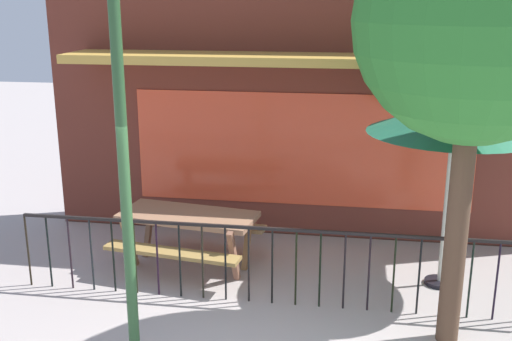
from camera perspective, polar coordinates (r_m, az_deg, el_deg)
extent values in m
cube|color=#3F261E|center=(9.75, 4.23, -5.43)|extent=(7.71, 0.54, 0.01)
cube|color=brown|center=(9.14, 4.55, 9.35)|extent=(7.71, 0.50, 5.01)
cube|color=#E54C2D|center=(9.09, 4.26, 1.92)|extent=(5.01, 0.02, 1.70)
cube|color=gold|center=(8.40, 4.18, 10.30)|extent=(6.55, 0.96, 0.12)
cube|color=black|center=(7.09, 2.68, -5.54)|extent=(6.48, 0.04, 0.04)
cylinder|color=black|center=(8.24, -20.54, -7.00)|extent=(0.02, 0.02, 0.95)
cylinder|color=black|center=(8.11, -18.79, -7.20)|extent=(0.02, 0.02, 0.95)
cylinder|color=black|center=(7.99, -16.98, -7.40)|extent=(0.02, 0.02, 0.95)
cylinder|color=black|center=(7.87, -15.11, -7.59)|extent=(0.02, 0.02, 0.95)
cylinder|color=black|center=(7.77, -13.20, -7.79)|extent=(0.02, 0.02, 0.95)
cylinder|color=black|center=(7.67, -11.22, -7.97)|extent=(0.02, 0.02, 0.95)
cylinder|color=black|center=(7.58, -9.20, -8.16)|extent=(0.02, 0.02, 0.95)
cylinder|color=black|center=(7.50, -7.13, -8.34)|extent=(0.02, 0.02, 0.95)
cylinder|color=black|center=(7.43, -5.02, -8.51)|extent=(0.02, 0.02, 0.95)
cylinder|color=black|center=(7.38, -2.87, -8.67)|extent=(0.02, 0.02, 0.95)
cylinder|color=black|center=(7.33, -0.69, -8.82)|extent=(0.02, 0.02, 0.95)
cylinder|color=black|center=(7.29, 1.52, -8.96)|extent=(0.02, 0.02, 0.95)
cylinder|color=black|center=(7.26, 3.75, -9.09)|extent=(0.02, 0.02, 0.95)
cylinder|color=black|center=(7.25, 6.00, -9.20)|extent=(0.02, 0.02, 0.95)
cylinder|color=black|center=(7.24, 8.25, -9.30)|extent=(0.02, 0.02, 0.95)
cylinder|color=black|center=(7.25, 10.51, -9.39)|extent=(0.02, 0.02, 0.95)
cylinder|color=black|center=(7.27, 12.76, -9.46)|extent=(0.02, 0.02, 0.95)
cylinder|color=black|center=(7.29, 14.99, -9.52)|extent=(0.02, 0.02, 0.95)
cylinder|color=black|center=(7.33, 17.21, -9.57)|extent=(0.02, 0.02, 0.95)
cylinder|color=black|center=(7.38, 19.40, -9.60)|extent=(0.02, 0.02, 0.95)
cylinder|color=black|center=(7.44, 21.56, -9.61)|extent=(0.02, 0.02, 0.95)
cube|color=#976C50|center=(8.17, -6.37, -4.24)|extent=(1.89, 1.02, 0.07)
cube|color=#A17E42|center=(7.82, -7.93, -7.62)|extent=(1.82, 0.52, 0.05)
cube|color=#94764C|center=(8.75, -4.87, -4.91)|extent=(1.82, 0.52, 0.05)
cube|color=#886444|center=(8.38, -11.73, -6.66)|extent=(0.12, 0.36, 0.78)
cube|color=brown|center=(8.84, -9.98, -5.36)|extent=(0.12, 0.36, 0.78)
cube|color=#905E48|center=(7.81, -2.10, -8.04)|extent=(0.12, 0.36, 0.78)
cube|color=olive|center=(8.30, -0.81, -6.55)|extent=(0.12, 0.36, 0.78)
cylinder|color=black|center=(8.27, 16.70, -9.95)|extent=(0.36, 0.36, 0.05)
cylinder|color=beige|center=(7.86, 17.35, -2.48)|extent=(0.04, 0.04, 2.32)
cone|color=#277455|center=(7.61, 17.97, 4.78)|extent=(2.04, 2.04, 0.39)
cylinder|color=#513929|center=(6.53, 18.32, -4.60)|extent=(0.23, 0.23, 2.69)
sphere|color=#328332|center=(6.15, 19.95, 12.98)|extent=(2.31, 2.31, 2.31)
cylinder|color=#2C532D|center=(5.38, -12.15, -1.34)|extent=(0.10, 0.10, 3.96)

